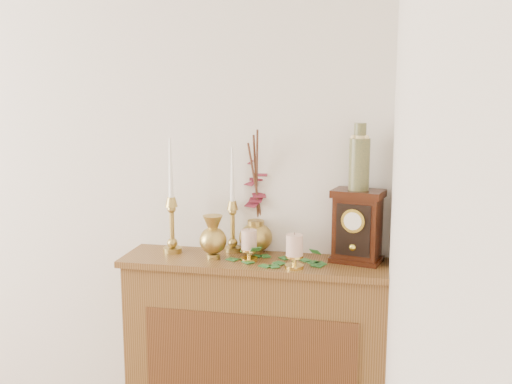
% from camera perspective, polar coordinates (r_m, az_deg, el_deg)
% --- Properties ---
extents(console_shelf, '(1.24, 0.34, 0.93)m').
position_cam_1_polar(console_shelf, '(2.94, -0.05, -15.67)').
color(console_shelf, brown).
rests_on(console_shelf, ground).
extents(candlestick_left, '(0.09, 0.09, 0.55)m').
position_cam_1_polar(candlestick_left, '(2.86, -8.03, -2.24)').
color(candlestick_left, tan).
rests_on(candlestick_left, console_shelf).
extents(candlestick_center, '(0.08, 0.08, 0.50)m').
position_cam_1_polar(candlestick_center, '(2.86, -2.24, -2.46)').
color(candlestick_center, tan).
rests_on(candlestick_center, console_shelf).
extents(bud_vase, '(0.13, 0.13, 0.20)m').
position_cam_1_polar(bud_vase, '(2.76, -4.12, -4.33)').
color(bud_vase, tan).
rests_on(bud_vase, console_shelf).
extents(ginger_jar, '(0.24, 0.26, 0.59)m').
position_cam_1_polar(ginger_jar, '(2.85, 0.04, -0.41)').
color(ginger_jar, tan).
rests_on(ginger_jar, console_shelf).
extents(pillar_candle_left, '(0.08, 0.08, 0.15)m').
position_cam_1_polar(pillar_candle_left, '(2.72, -0.67, -4.93)').
color(pillar_candle_left, gold).
rests_on(pillar_candle_left, console_shelf).
extents(pillar_candle_right, '(0.08, 0.08, 0.16)m').
position_cam_1_polar(pillar_candle_right, '(2.62, 3.68, -5.49)').
color(pillar_candle_right, gold).
rests_on(pillar_candle_right, console_shelf).
extents(ivy_garland, '(0.42, 0.18, 0.08)m').
position_cam_1_polar(ivy_garland, '(2.71, 2.87, -6.52)').
color(ivy_garland, '#235E24').
rests_on(ivy_garland, console_shelf).
extents(mantel_clock, '(0.25, 0.20, 0.33)m').
position_cam_1_polar(mantel_clock, '(2.72, 9.61, -3.29)').
color(mantel_clock, '#34150A').
rests_on(mantel_clock, console_shelf).
extents(ceramic_vase, '(0.09, 0.09, 0.30)m').
position_cam_1_polar(ceramic_vase, '(2.67, 9.82, 3.00)').
color(ceramic_vase, '#1B3729').
rests_on(ceramic_vase, mantel_clock).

